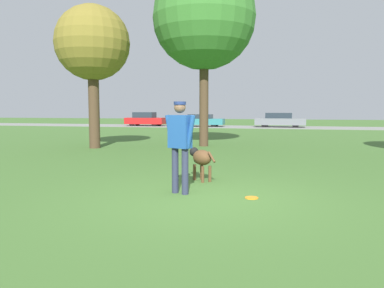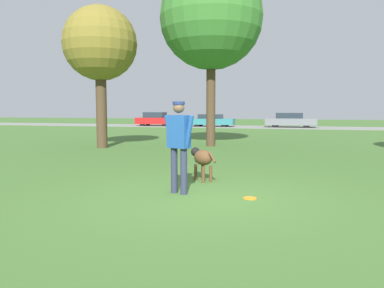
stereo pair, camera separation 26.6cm
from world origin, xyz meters
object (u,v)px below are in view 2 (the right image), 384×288
Objects in this scene: person at (179,139)px; tree_mid_center at (211,18)px; frisbee at (250,198)px; parked_car_grey at (291,120)px; parked_car_teal at (212,120)px; tree_near_left at (100,45)px; dog at (202,158)px; parked_car_red at (156,119)px.

person is 10.57m from tree_mid_center.
parked_car_grey is at bearing 90.46° from frisbee.
frisbee is (1.37, -0.05, -1.05)m from person.
parked_car_teal is (-4.63, 19.31, -4.96)m from tree_mid_center.
person is 29.13m from parked_car_grey.
person reaches higher than frisbee.
frisbee is at bearing -76.58° from parked_car_teal.
dog is at bearing -44.91° from tree_near_left.
tree_mid_center is 20.49m from parked_car_grey.
frisbee is 11.30m from tree_near_left.
person is at bearing 131.26° from dog.
dog reaches higher than frisbee.
tree_near_left reaches higher than person.
tree_mid_center reaches higher than parked_car_teal.
person is 1.73m from frisbee.
dog is at bearing 131.78° from frisbee.
parked_car_teal is 7.45m from parked_car_grey.
dog is 2.00m from frisbee.
tree_near_left is at bearing -154.88° from tree_mid_center.
parked_car_teal is (-0.35, 21.31, -3.72)m from tree_near_left.
dog is 29.90m from parked_car_red.
frisbee is 29.78m from parked_car_teal.
tree_near_left is 21.64m from parked_car_teal.
dog is 28.06m from parked_car_teal.
parked_car_red is at bearing 115.16° from frisbee.
frisbee is 31.76m from parked_car_red.
parked_car_red is (-6.18, 21.29, -3.65)m from tree_near_left.
dog is at bearing -91.64° from parked_car_grey.
tree_mid_center is 20.47m from parked_car_teal.
dog is at bearing 106.98° from person.
frisbee is 0.06× the size of parked_car_red.
frisbee is at bearing 18.51° from person.
frisbee is at bearing -45.52° from tree_near_left.
parked_car_red is 5.83m from parked_car_teal.
parked_car_red is (-12.21, 27.30, 0.16)m from dog.
parked_car_red is 0.91× the size of parked_car_teal.
parked_car_grey is (7.08, 21.70, -3.65)m from tree_near_left.
parked_car_grey is (7.44, 0.39, 0.06)m from parked_car_teal.
parked_car_teal is (-7.67, 28.77, 0.59)m from frisbee.
person is 7.24× the size of frisbee.
tree_mid_center is 4.88m from tree_near_left.
tree_mid_center reaches higher than tree_near_left.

